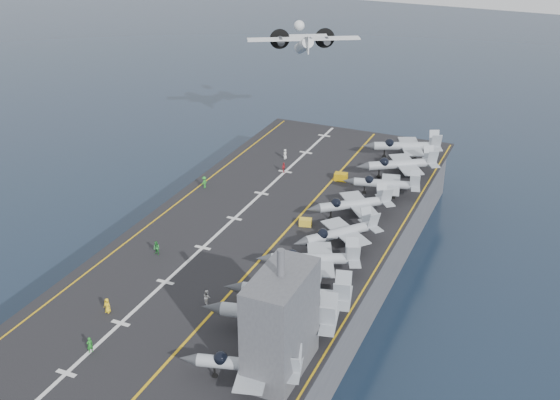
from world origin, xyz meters
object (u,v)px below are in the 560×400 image
at_px(transport_plane, 304,45).
at_px(island_superstructure, 281,312).
at_px(fighter_jet_0, 248,364).
at_px(tow_cart_a, 249,294).

bearing_deg(transport_plane, island_superstructure, -69.58).
height_order(fighter_jet_0, tow_cart_a, fighter_jet_0).
xyz_separation_m(island_superstructure, fighter_jet_0, (-2.40, -3.15, -5.21)).
distance_m(island_superstructure, transport_plane, 86.47).
relative_size(tow_cart_a, transport_plane, 0.08).
distance_m(fighter_jet_0, tow_cart_a, 15.91).
xyz_separation_m(tow_cart_a, transport_plane, (-20.84, 69.58, 14.55)).
bearing_deg(transport_plane, fighter_jet_0, -71.75).
xyz_separation_m(island_superstructure, tow_cart_a, (-9.21, 11.13, -6.86)).
xyz_separation_m(island_superstructure, transport_plane, (-30.05, 80.71, 7.69)).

